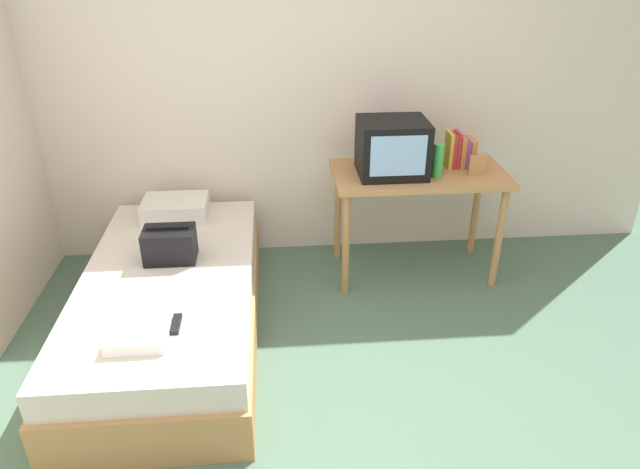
{
  "coord_description": "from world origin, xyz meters",
  "views": [
    {
      "loc": [
        -0.32,
        -2.01,
        2.18
      ],
      "look_at": [
        -0.06,
        1.02,
        0.59
      ],
      "focal_mm": 32.15,
      "sensor_mm": 36.0,
      "label": 1
    }
  ],
  "objects_px": {
    "picture_frame": "(477,165)",
    "pillow": "(175,208)",
    "water_bottle": "(438,160)",
    "folded_towel": "(138,337)",
    "tv": "(392,148)",
    "remote_dark": "(176,324)",
    "remote_silver": "(150,256)",
    "book_row": "(460,151)",
    "handbag": "(170,245)",
    "magazine": "(131,311)",
    "desk": "(418,185)",
    "bed": "(172,305)"
  },
  "relations": [
    {
      "from": "book_row",
      "to": "folded_towel",
      "type": "height_order",
      "value": "book_row"
    },
    {
      "from": "tv",
      "to": "bed",
      "type": "bearing_deg",
      "value": -156.43
    },
    {
      "from": "pillow",
      "to": "remote_silver",
      "type": "distance_m",
      "value": 0.58
    },
    {
      "from": "book_row",
      "to": "handbag",
      "type": "distance_m",
      "value": 2.01
    },
    {
      "from": "handbag",
      "to": "remote_dark",
      "type": "distance_m",
      "value": 0.69
    },
    {
      "from": "tv",
      "to": "remote_silver",
      "type": "height_order",
      "value": "tv"
    },
    {
      "from": "folded_towel",
      "to": "remote_dark",
      "type": "bearing_deg",
      "value": 36.23
    },
    {
      "from": "handbag",
      "to": "magazine",
      "type": "xyz_separation_m",
      "value": [
        -0.13,
        -0.53,
        -0.1
      ]
    },
    {
      "from": "picture_frame",
      "to": "folded_towel",
      "type": "height_order",
      "value": "picture_frame"
    },
    {
      "from": "magazine",
      "to": "folded_towel",
      "type": "distance_m",
      "value": 0.28
    },
    {
      "from": "picture_frame",
      "to": "remote_silver",
      "type": "relative_size",
      "value": 0.93
    },
    {
      "from": "water_bottle",
      "to": "desk",
      "type": "bearing_deg",
      "value": 129.96
    },
    {
      "from": "desk",
      "to": "book_row",
      "type": "xyz_separation_m",
      "value": [
        0.29,
        0.08,
        0.21
      ]
    },
    {
      "from": "water_bottle",
      "to": "handbag",
      "type": "bearing_deg",
      "value": -167.34
    },
    {
      "from": "book_row",
      "to": "magazine",
      "type": "relative_size",
      "value": 0.84
    },
    {
      "from": "desk",
      "to": "pillow",
      "type": "distance_m",
      "value": 1.67
    },
    {
      "from": "folded_towel",
      "to": "picture_frame",
      "type": "bearing_deg",
      "value": 30.53
    },
    {
      "from": "tv",
      "to": "pillow",
      "type": "distance_m",
      "value": 1.53
    },
    {
      "from": "remote_dark",
      "to": "water_bottle",
      "type": "bearing_deg",
      "value": 33.79
    },
    {
      "from": "remote_dark",
      "to": "picture_frame",
      "type": "bearing_deg",
      "value": 29.99
    },
    {
      "from": "picture_frame",
      "to": "folded_towel",
      "type": "relative_size",
      "value": 0.48
    },
    {
      "from": "picture_frame",
      "to": "pillow",
      "type": "xyz_separation_m",
      "value": [
        -2.02,
        0.21,
        -0.33
      ]
    },
    {
      "from": "tv",
      "to": "picture_frame",
      "type": "xyz_separation_m",
      "value": [
        0.56,
        -0.07,
        -0.11
      ]
    },
    {
      "from": "remote_silver",
      "to": "desk",
      "type": "bearing_deg",
      "value": 14.6
    },
    {
      "from": "remote_dark",
      "to": "pillow",
      "type": "bearing_deg",
      "value": 97.71
    },
    {
      "from": "tv",
      "to": "water_bottle",
      "type": "distance_m",
      "value": 0.31
    },
    {
      "from": "remote_dark",
      "to": "handbag",
      "type": "bearing_deg",
      "value": 99.96
    },
    {
      "from": "water_bottle",
      "to": "folded_towel",
      "type": "relative_size",
      "value": 0.8
    },
    {
      "from": "book_row",
      "to": "magazine",
      "type": "distance_m",
      "value": 2.34
    },
    {
      "from": "water_bottle",
      "to": "picture_frame",
      "type": "bearing_deg",
      "value": 2.41
    },
    {
      "from": "handbag",
      "to": "picture_frame",
      "type": "bearing_deg",
      "value": 11.28
    },
    {
      "from": "book_row",
      "to": "picture_frame",
      "type": "height_order",
      "value": "book_row"
    },
    {
      "from": "tv",
      "to": "picture_frame",
      "type": "distance_m",
      "value": 0.57
    },
    {
      "from": "desk",
      "to": "tv",
      "type": "height_order",
      "value": "tv"
    },
    {
      "from": "desk",
      "to": "book_row",
      "type": "relative_size",
      "value": 4.77
    },
    {
      "from": "water_bottle",
      "to": "remote_dark",
      "type": "relative_size",
      "value": 1.44
    },
    {
      "from": "book_row",
      "to": "remote_dark",
      "type": "relative_size",
      "value": 1.56
    },
    {
      "from": "remote_dark",
      "to": "remote_silver",
      "type": "relative_size",
      "value": 1.08
    },
    {
      "from": "tv",
      "to": "remote_silver",
      "type": "xyz_separation_m",
      "value": [
        -1.54,
        -0.43,
        -0.49
      ]
    },
    {
      "from": "tv",
      "to": "remote_dark",
      "type": "distance_m",
      "value": 1.79
    },
    {
      "from": "picture_frame",
      "to": "remote_dark",
      "type": "xyz_separation_m",
      "value": [
        -1.85,
        -1.07,
        -0.38
      ]
    },
    {
      "from": "pillow",
      "to": "tv",
      "type": "bearing_deg",
      "value": -5.36
    },
    {
      "from": "tv",
      "to": "pillow",
      "type": "xyz_separation_m",
      "value": [
        -1.46,
        0.14,
        -0.44
      ]
    },
    {
      "from": "handbag",
      "to": "remote_dark",
      "type": "xyz_separation_m",
      "value": [
        0.12,
        -0.67,
        -0.09
      ]
    },
    {
      "from": "bed",
      "to": "remote_dark",
      "type": "distance_m",
      "value": 0.59
    },
    {
      "from": "water_bottle",
      "to": "magazine",
      "type": "distance_m",
      "value": 2.09
    },
    {
      "from": "pillow",
      "to": "remote_dark",
      "type": "bearing_deg",
      "value": -82.29
    },
    {
      "from": "water_bottle",
      "to": "remote_dark",
      "type": "height_order",
      "value": "water_bottle"
    },
    {
      "from": "picture_frame",
      "to": "pillow",
      "type": "bearing_deg",
      "value": 174.13
    },
    {
      "from": "bed",
      "to": "folded_towel",
      "type": "distance_m",
      "value": 0.69
    }
  ]
}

